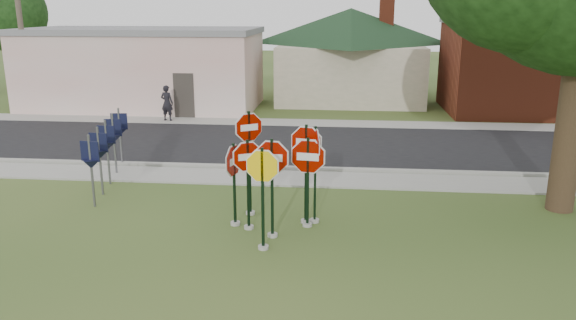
# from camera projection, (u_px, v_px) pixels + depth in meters

# --- Properties ---
(ground) EXTENTS (120.00, 120.00, 0.00)m
(ground) POSITION_uv_depth(u_px,v_px,m) (264.00, 253.00, 12.40)
(ground) COLOR #2F4A1C
(ground) RESTS_ON ground
(sidewalk_near) EXTENTS (60.00, 1.60, 0.06)m
(sidewalk_near) POSITION_uv_depth(u_px,v_px,m) (288.00, 178.00, 17.67)
(sidewalk_near) COLOR gray
(sidewalk_near) RESTS_ON ground
(road) EXTENTS (60.00, 7.00, 0.04)m
(road) POSITION_uv_depth(u_px,v_px,m) (299.00, 145.00, 22.00)
(road) COLOR black
(road) RESTS_ON ground
(sidewalk_far) EXTENTS (60.00, 1.60, 0.06)m
(sidewalk_far) POSITION_uv_depth(u_px,v_px,m) (307.00, 123.00, 26.12)
(sidewalk_far) COLOR gray
(sidewalk_far) RESTS_ON ground
(curb) EXTENTS (60.00, 0.20, 0.14)m
(curb) POSITION_uv_depth(u_px,v_px,m) (291.00, 168.00, 18.62)
(curb) COLOR gray
(curb) RESTS_ON ground
(stop_sign_center) EXTENTS (1.08, 0.24, 2.48)m
(stop_sign_center) POSITION_uv_depth(u_px,v_px,m) (272.00, 174.00, 12.86)
(stop_sign_center) COLOR #9A9990
(stop_sign_center) RESTS_ON ground
(stop_sign_yellow) EXTENTS (1.01, 0.24, 2.44)m
(stop_sign_yellow) POSITION_uv_depth(u_px,v_px,m) (263.00, 186.00, 12.20)
(stop_sign_yellow) COLOR #9A9990
(stop_sign_yellow) RESTS_ON ground
(stop_sign_left) EXTENTS (0.91, 0.47, 2.33)m
(stop_sign_left) POSITION_uv_depth(u_px,v_px,m) (248.00, 173.00, 13.37)
(stop_sign_left) COLOR #9A9990
(stop_sign_left) RESTS_ON ground
(stop_sign_right) EXTENTS (1.16, 0.24, 2.37)m
(stop_sign_right) POSITION_uv_depth(u_px,v_px,m) (308.00, 170.00, 13.52)
(stop_sign_right) COLOR #9A9990
(stop_sign_right) RESTS_ON ground
(stop_sign_back_right) EXTENTS (1.06, 0.26, 2.63)m
(stop_sign_back_right) POSITION_uv_depth(u_px,v_px,m) (306.00, 160.00, 13.69)
(stop_sign_back_right) COLOR #9A9990
(stop_sign_back_right) RESTS_ON ground
(stop_sign_back_left) EXTENTS (0.86, 0.56, 2.83)m
(stop_sign_back_left) POSITION_uv_depth(u_px,v_px,m) (249.00, 149.00, 14.23)
(stop_sign_back_left) COLOR #9A9990
(stop_sign_back_left) RESTS_ON ground
(stop_sign_far_right) EXTENTS (0.30, 1.09, 2.58)m
(stop_sign_far_right) POSITION_uv_depth(u_px,v_px,m) (315.00, 160.00, 13.74)
(stop_sign_far_right) COLOR #9A9990
(stop_sign_far_right) RESTS_ON ground
(stop_sign_far_left) EXTENTS (0.30, 1.03, 2.20)m
(stop_sign_far_left) POSITION_uv_depth(u_px,v_px,m) (234.00, 174.00, 13.63)
(stop_sign_far_left) COLOR #9A9990
(stop_sign_far_left) RESTS_ON ground
(route_sign_row) EXTENTS (1.43, 4.63, 2.00)m
(route_sign_row) POSITION_uv_depth(u_px,v_px,m) (107.00, 145.00, 16.91)
(route_sign_row) COLOR #59595E
(route_sign_row) RESTS_ON ground
(building_stucco) EXTENTS (12.20, 6.20, 4.20)m
(building_stucco) POSITION_uv_depth(u_px,v_px,m) (144.00, 67.00, 29.97)
(building_stucco) COLOR silver
(building_stucco) RESTS_ON ground
(building_house) EXTENTS (11.60, 11.60, 6.20)m
(building_house) POSITION_uv_depth(u_px,v_px,m) (351.00, 36.00, 32.38)
(building_house) COLOR beige
(building_house) RESTS_ON ground
(building_brick) EXTENTS (10.20, 6.20, 4.75)m
(building_brick) POSITION_uv_depth(u_px,v_px,m) (549.00, 65.00, 28.39)
(building_brick) COLOR maroon
(building_brick) RESTS_ON ground
(utility_pole_near) EXTENTS (2.20, 0.26, 9.50)m
(utility_pole_near) POSITION_uv_depth(u_px,v_px,m) (19.00, 13.00, 27.02)
(utility_pole_near) COLOR #473D2F
(utility_pole_near) RESTS_ON ground
(bg_tree_left) EXTENTS (4.90, 4.90, 7.35)m
(bg_tree_left) POSITION_uv_depth(u_px,v_px,m) (7.00, 13.00, 36.06)
(bg_tree_left) COLOR #2F2115
(bg_tree_left) RESTS_ON ground
(pedestrian) EXTENTS (0.68, 0.51, 1.67)m
(pedestrian) POSITION_uv_depth(u_px,v_px,m) (167.00, 103.00, 26.39)
(pedestrian) COLOR black
(pedestrian) RESTS_ON sidewalk_far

